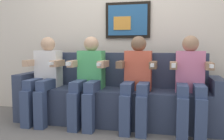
{
  "coord_description": "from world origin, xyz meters",
  "views": [
    {
      "loc": [
        0.68,
        -2.72,
        0.98
      ],
      "look_at": [
        0.0,
        0.15,
        0.7
      ],
      "focal_mm": 39.41,
      "sensor_mm": 36.0,
      "label": 1
    }
  ],
  "objects_px": {
    "person_left_center": "(88,77)",
    "person_right_center": "(137,78)",
    "person_leftmost": "(44,76)",
    "person_rightmost": "(190,80)",
    "couch": "(115,99)"
  },
  "relations": [
    {
      "from": "couch",
      "to": "person_rightmost",
      "type": "height_order",
      "value": "person_rightmost"
    },
    {
      "from": "person_leftmost",
      "to": "person_right_center",
      "type": "distance_m",
      "value": 1.21
    },
    {
      "from": "person_right_center",
      "to": "person_rightmost",
      "type": "height_order",
      "value": "same"
    },
    {
      "from": "person_leftmost",
      "to": "person_right_center",
      "type": "relative_size",
      "value": 1.0
    },
    {
      "from": "person_leftmost",
      "to": "person_left_center",
      "type": "relative_size",
      "value": 1.0
    },
    {
      "from": "couch",
      "to": "person_left_center",
      "type": "distance_m",
      "value": 0.45
    },
    {
      "from": "person_right_center",
      "to": "person_rightmost",
      "type": "distance_m",
      "value": 0.6
    },
    {
      "from": "person_left_center",
      "to": "person_right_center",
      "type": "relative_size",
      "value": 1.0
    },
    {
      "from": "couch",
      "to": "person_right_center",
      "type": "relative_size",
      "value": 2.31
    },
    {
      "from": "person_right_center",
      "to": "person_leftmost",
      "type": "bearing_deg",
      "value": 180.0
    },
    {
      "from": "person_leftmost",
      "to": "person_rightmost",
      "type": "bearing_deg",
      "value": -0.01
    },
    {
      "from": "couch",
      "to": "person_leftmost",
      "type": "relative_size",
      "value": 2.31
    },
    {
      "from": "couch",
      "to": "person_leftmost",
      "type": "xyz_separation_m",
      "value": [
        -0.91,
        -0.17,
        0.29
      ]
    },
    {
      "from": "couch",
      "to": "person_right_center",
      "type": "bearing_deg",
      "value": -29.09
    },
    {
      "from": "couch",
      "to": "person_leftmost",
      "type": "bearing_deg",
      "value": -169.47
    }
  ]
}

